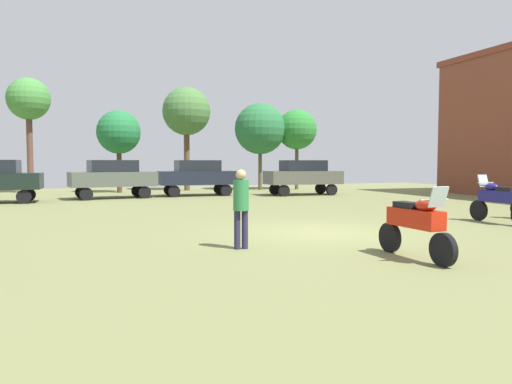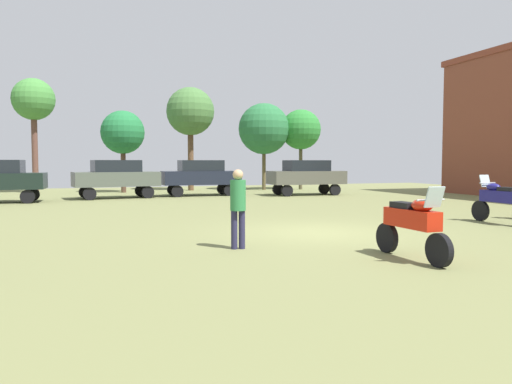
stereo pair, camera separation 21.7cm
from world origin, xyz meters
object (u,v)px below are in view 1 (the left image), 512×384
(person_1, at_px, (241,203))
(tree_1, at_px, (29,101))
(motorcycle_1, at_px, (499,200))
(tree_7, at_px, (260,129))
(car_1, at_px, (198,175))
(tree_6, at_px, (186,112))
(tree_5, at_px, (297,130))
(car_3, at_px, (113,176))
(car_5, at_px, (303,175))
(tree_4, at_px, (119,133))
(motorcycle_6, at_px, (416,223))

(person_1, distance_m, tree_1, 23.56)
(motorcycle_1, relative_size, tree_7, 0.39)
(car_1, height_order, tree_7, tree_7)
(motorcycle_1, relative_size, tree_1, 0.33)
(car_1, bearing_deg, tree_6, -5.61)
(tree_5, bearing_deg, car_1, -152.76)
(car_3, height_order, tree_5, tree_5)
(car_1, xyz_separation_m, tree_1, (-9.07, 5.36, 4.39))
(car_3, distance_m, car_5, 10.50)
(car_1, xyz_separation_m, person_1, (-2.82, -16.89, -0.15))
(tree_1, distance_m, tree_6, 9.56)
(car_1, bearing_deg, tree_5, -63.28)
(car_1, distance_m, tree_7, 7.52)
(car_1, distance_m, tree_5, 9.41)
(person_1, height_order, tree_4, tree_4)
(car_3, relative_size, tree_7, 0.77)
(motorcycle_1, bearing_deg, car_5, 90.27)
(motorcycle_6, height_order, person_1, person_1)
(car_1, height_order, person_1, car_1)
(motorcycle_6, distance_m, tree_4, 24.00)
(car_3, xyz_separation_m, person_1, (1.79, -16.35, -0.15))
(tree_7, bearing_deg, car_5, -84.96)
(car_3, bearing_deg, car_5, -103.68)
(tree_6, bearing_deg, car_3, -130.87)
(tree_5, bearing_deg, tree_6, 170.49)
(tree_1, height_order, tree_6, tree_1)
(motorcycle_1, bearing_deg, tree_7, 91.49)
(car_3, xyz_separation_m, car_5, (10.46, -0.91, 0.00))
(motorcycle_1, height_order, tree_1, tree_1)
(person_1, xyz_separation_m, tree_5, (10.76, 20.98, 3.10))
(car_5, distance_m, tree_5, 6.62)
(car_1, bearing_deg, person_1, 169.99)
(car_5, bearing_deg, car_3, 86.17)
(person_1, height_order, tree_5, tree_5)
(tree_4, bearing_deg, motorcycle_6, -80.30)
(motorcycle_1, bearing_deg, car_3, 125.29)
(car_1, xyz_separation_m, car_5, (5.85, -1.45, 0.00))
(motorcycle_6, bearing_deg, tree_5, -110.58)
(tree_6, bearing_deg, car_5, -51.64)
(person_1, relative_size, tree_7, 0.30)
(motorcycle_1, relative_size, car_1, 0.53)
(car_1, relative_size, tree_7, 0.73)
(person_1, relative_size, tree_5, 0.32)
(car_5, xyz_separation_m, tree_7, (-0.51, 5.83, 2.97))
(car_1, relative_size, tree_5, 0.78)
(motorcycle_1, height_order, tree_7, tree_7)
(tree_1, height_order, tree_5, tree_1)
(tree_1, relative_size, tree_5, 1.26)
(car_5, height_order, tree_1, tree_1)
(tree_1, bearing_deg, tree_4, -10.92)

